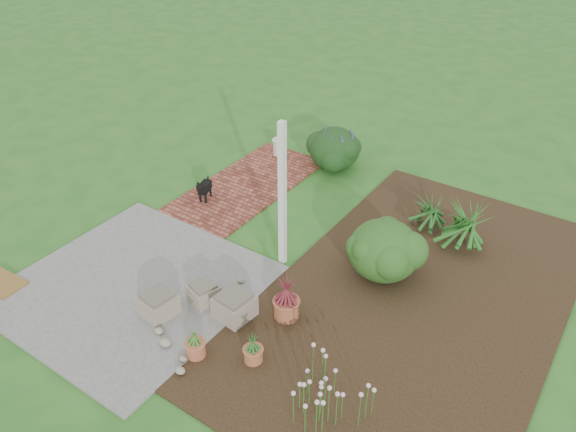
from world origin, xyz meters
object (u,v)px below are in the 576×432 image
Objects in this scene: cream_ceramic_urn at (279,147)px; evergreen_shrub at (384,249)px; stone_trough_near at (159,305)px; black_dog at (204,188)px.

evergreen_shrub is (3.74, -2.47, 0.29)m from cream_ceramic_urn.
stone_trough_near is 1.32× the size of cream_ceramic_urn.
evergreen_shrub reaches higher than cream_ceramic_urn.
cream_ceramic_urn is 0.31× the size of evergreen_shrub.
stone_trough_near is 0.89× the size of black_dog.
black_dog is at bearing 119.38° from stone_trough_near.
black_dog is at bearing -91.55° from cream_ceramic_urn.
black_dog is 0.46× the size of evergreen_shrub.
black_dog is 1.48× the size of cream_ceramic_urn.
evergreen_shrub is (3.80, -0.08, 0.19)m from black_dog.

